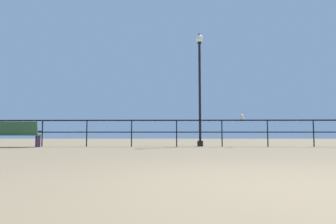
% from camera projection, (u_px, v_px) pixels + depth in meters
% --- Properties ---
extents(ground_plane, '(60.00, 60.00, 0.00)m').
position_uv_depth(ground_plane, '(285.00, 188.00, 2.56)').
color(ground_plane, '#836E50').
extents(pier_railing, '(19.26, 0.05, 1.04)m').
position_uv_depth(pier_railing, '(199.00, 127.00, 11.36)').
color(pier_railing, black).
rests_on(pier_railing, ground_plane).
extents(bench_far_left, '(1.61, 0.67, 0.94)m').
position_uv_depth(bench_far_left, '(16.00, 133.00, 10.75)').
color(bench_far_left, '#2D5534').
rests_on(bench_far_left, ground_plane).
extents(lamppost_center, '(0.30, 0.30, 4.59)m').
position_uv_depth(lamppost_center, '(200.00, 78.00, 11.79)').
color(lamppost_center, black).
rests_on(lamppost_center, ground_plane).
extents(seagull_on_rail, '(0.21, 0.43, 0.20)m').
position_uv_depth(seagull_on_rail, '(242.00, 117.00, 11.33)').
color(seagull_on_rail, silver).
rests_on(seagull_on_rail, pier_railing).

